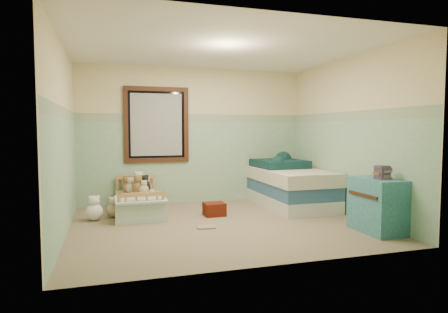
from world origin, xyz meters
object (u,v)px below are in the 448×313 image
object	(u,v)px
toddler_bed_frame	(138,208)
red_pillow	(214,209)
dresser	(377,205)
floor_book	(206,227)
plush_floor_tan	(114,210)
twin_bed_frame	(289,199)
plush_floor_cream	(94,212)

from	to	relation	value
toddler_bed_frame	red_pillow	bearing A→B (deg)	-23.51
toddler_bed_frame	dresser	bearing A→B (deg)	-34.93
floor_book	dresser	bearing A→B (deg)	-14.83
plush_floor_tan	dresser	bearing A→B (deg)	-29.68
plush_floor_tan	twin_bed_frame	size ratio (longest dim) A/B	0.11
red_pillow	floor_book	distance (m)	0.78
plush_floor_cream	red_pillow	size ratio (longest dim) A/B	0.79
plush_floor_cream	twin_bed_frame	xyz separation A→B (m)	(3.31, 0.23, -0.02)
plush_floor_tan	floor_book	bearing A→B (deg)	-40.75
plush_floor_cream	dresser	xyz separation A→B (m)	(3.63, -1.76, 0.23)
toddler_bed_frame	red_pillow	world-z (taller)	red_pillow
plush_floor_cream	floor_book	world-z (taller)	plush_floor_cream
dresser	red_pillow	distance (m)	2.42
plush_floor_cream	plush_floor_tan	xyz separation A→B (m)	(0.28, 0.15, -0.02)
plush_floor_tan	red_pillow	xyz separation A→B (m)	(1.53, -0.34, -0.01)
floor_book	toddler_bed_frame	bearing A→B (deg)	131.58
plush_floor_tan	floor_book	world-z (taller)	plush_floor_tan
toddler_bed_frame	dresser	distance (m)	3.62
twin_bed_frame	dresser	world-z (taller)	dresser
twin_bed_frame	plush_floor_cream	bearing A→B (deg)	-176.04
plush_floor_tan	red_pillow	bearing A→B (deg)	-12.48
toddler_bed_frame	dresser	size ratio (longest dim) A/B	1.92
toddler_bed_frame	red_pillow	xyz separation A→B (m)	(1.14, -0.50, 0.01)
plush_floor_tan	twin_bed_frame	xyz separation A→B (m)	(3.03, 0.08, 0.00)
toddler_bed_frame	red_pillow	size ratio (longest dim) A/B	4.24
dresser	toddler_bed_frame	bearing A→B (deg)	145.07
plush_floor_cream	twin_bed_frame	world-z (taller)	plush_floor_cream
twin_bed_frame	floor_book	size ratio (longest dim) A/B	8.14
toddler_bed_frame	floor_book	size ratio (longest dim) A/B	5.64
floor_book	plush_floor_cream	bearing A→B (deg)	156.04
plush_floor_tan	dresser	xyz separation A→B (m)	(3.35, -1.91, 0.25)
toddler_bed_frame	twin_bed_frame	size ratio (longest dim) A/B	0.69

